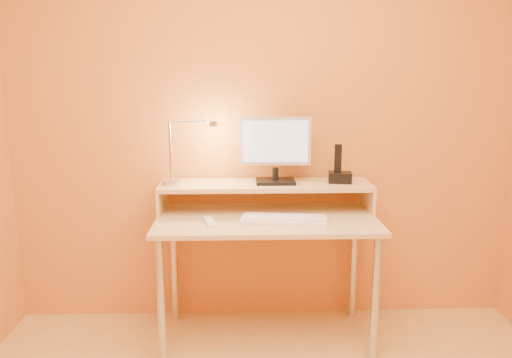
{
  "coord_description": "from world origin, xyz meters",
  "views": [
    {
      "loc": [
        -0.14,
        -1.41,
        1.49
      ],
      "look_at": [
        -0.06,
        1.13,
        0.95
      ],
      "focal_mm": 34.71,
      "sensor_mm": 36.0,
      "label": 1
    }
  ],
  "objects_px": {
    "monitor_panel": "(276,141)",
    "mouse": "(319,219)",
    "remote_control": "(210,222)",
    "lamp_base": "(172,183)",
    "phone_dock": "(340,177)",
    "keyboard": "(284,220)"
  },
  "relations": [
    {
      "from": "monitor_panel",
      "to": "keyboard",
      "type": "distance_m",
      "value": 0.46
    },
    {
      "from": "monitor_panel",
      "to": "mouse",
      "type": "xyz_separation_m",
      "value": [
        0.21,
        -0.27,
        -0.38
      ]
    },
    {
      "from": "monitor_panel",
      "to": "remote_control",
      "type": "relative_size",
      "value": 2.46
    },
    {
      "from": "monitor_panel",
      "to": "lamp_base",
      "type": "xyz_separation_m",
      "value": [
        -0.58,
        -0.04,
        -0.23
      ]
    },
    {
      "from": "keyboard",
      "to": "mouse",
      "type": "xyz_separation_m",
      "value": [
        0.18,
        -0.02,
        0.01
      ]
    },
    {
      "from": "monitor_panel",
      "to": "remote_control",
      "type": "height_order",
      "value": "monitor_panel"
    },
    {
      "from": "lamp_base",
      "to": "mouse",
      "type": "xyz_separation_m",
      "value": [
        0.8,
        -0.23,
        -0.15
      ]
    },
    {
      "from": "phone_dock",
      "to": "mouse",
      "type": "bearing_deg",
      "value": -112.72
    },
    {
      "from": "lamp_base",
      "to": "keyboard",
      "type": "relative_size",
      "value": 0.22
    },
    {
      "from": "lamp_base",
      "to": "keyboard",
      "type": "distance_m",
      "value": 0.67
    },
    {
      "from": "monitor_panel",
      "to": "remote_control",
      "type": "bearing_deg",
      "value": -142.52
    },
    {
      "from": "keyboard",
      "to": "phone_dock",
      "type": "bearing_deg",
      "value": 42.18
    },
    {
      "from": "lamp_base",
      "to": "phone_dock",
      "type": "bearing_deg",
      "value": 1.8
    },
    {
      "from": "mouse",
      "to": "remote_control",
      "type": "bearing_deg",
      "value": -162.35
    },
    {
      "from": "phone_dock",
      "to": "remote_control",
      "type": "distance_m",
      "value": 0.79
    },
    {
      "from": "monitor_panel",
      "to": "mouse",
      "type": "relative_size",
      "value": 3.54
    },
    {
      "from": "keyboard",
      "to": "mouse",
      "type": "relative_size",
      "value": 4.02
    },
    {
      "from": "keyboard",
      "to": "mouse",
      "type": "bearing_deg",
      "value": 1.05
    },
    {
      "from": "keyboard",
      "to": "mouse",
      "type": "height_order",
      "value": "mouse"
    },
    {
      "from": "keyboard",
      "to": "remote_control",
      "type": "xyz_separation_m",
      "value": [
        -0.39,
        -0.02,
        -0.0
      ]
    },
    {
      "from": "phone_dock",
      "to": "keyboard",
      "type": "bearing_deg",
      "value": -136.48
    },
    {
      "from": "monitor_panel",
      "to": "mouse",
      "type": "height_order",
      "value": "monitor_panel"
    }
  ]
}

